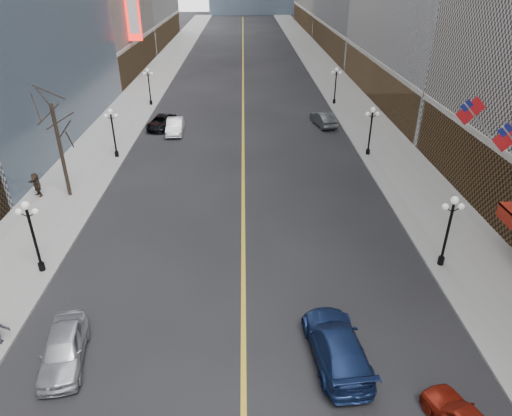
{
  "coord_description": "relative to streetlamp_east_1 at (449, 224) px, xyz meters",
  "views": [
    {
      "loc": [
        0.18,
        7.79,
        15.97
      ],
      "look_at": [
        0.59,
        23.78,
        7.43
      ],
      "focal_mm": 32.0,
      "sensor_mm": 36.0,
      "label": 1
    }
  ],
  "objects": [
    {
      "name": "sidewalk_east",
      "position": [
        2.2,
        40.0,
        -2.83
      ],
      "size": [
        6.0,
        230.0,
        0.15
      ],
      "primitive_type": "cube",
      "color": "gray",
      "rests_on": "ground"
    },
    {
      "name": "sidewalk_west",
      "position": [
        -25.8,
        40.0,
        -2.83
      ],
      "size": [
        6.0,
        230.0,
        0.15
      ],
      "primitive_type": "cube",
      "color": "gray",
      "rests_on": "ground"
    },
    {
      "name": "lane_line",
      "position": [
        -11.8,
        50.0,
        -2.89
      ],
      "size": [
        0.25,
        200.0,
        0.02
      ],
      "primitive_type": "cube",
      "color": "gold",
      "rests_on": "ground"
    },
    {
      "name": "streetlamp_east_1",
      "position": [
        0.0,
        0.0,
        0.0
      ],
      "size": [
        1.26,
        0.44,
        4.52
      ],
      "color": "black",
      "rests_on": "sidewalk_east"
    },
    {
      "name": "streetlamp_east_2",
      "position": [
        0.0,
        18.0,
        0.0
      ],
      "size": [
        1.26,
        0.44,
        4.52
      ],
      "color": "black",
      "rests_on": "sidewalk_east"
    },
    {
      "name": "streetlamp_east_3",
      "position": [
        0.0,
        36.0,
        0.0
      ],
      "size": [
        1.26,
        0.44,
        4.52
      ],
      "color": "black",
      "rests_on": "sidewalk_east"
    },
    {
      "name": "streetlamp_west_1",
      "position": [
        -23.6,
        0.0,
        0.0
      ],
      "size": [
        1.26,
        0.44,
        4.52
      ],
      "color": "black",
      "rests_on": "sidewalk_west"
    },
    {
      "name": "streetlamp_west_2",
      "position": [
        -23.6,
        18.0,
        0.0
      ],
      "size": [
        1.26,
        0.44,
        4.52
      ],
      "color": "black",
      "rests_on": "sidewalk_west"
    },
    {
      "name": "streetlamp_west_3",
      "position": [
        -23.6,
        36.0,
        0.0
      ],
      "size": [
        1.26,
        0.44,
        4.52
      ],
      "color": "black",
      "rests_on": "sidewalk_west"
    },
    {
      "name": "flag_4",
      "position": [
        3.51,
        2.0,
        4.39
      ],
      "size": [
        2.87,
        0.12,
        2.87
      ],
      "color": "#B2B2B7",
      "rests_on": "ground"
    },
    {
      "name": "flag_5",
      "position": [
        3.51,
        7.0,
        4.39
      ],
      "size": [
        2.87,
        0.12,
        2.87
      ],
      "color": "#B2B2B7",
      "rests_on": "ground"
    },
    {
      "name": "tree_west_far",
      "position": [
        -25.3,
        10.0,
        3.34
      ],
      "size": [
        3.6,
        3.6,
        7.92
      ],
      "color": "#2D231C",
      "rests_on": "sidewalk_west"
    },
    {
      "name": "car_nb_near",
      "position": [
        -19.88,
        -6.93,
        -2.13
      ],
      "size": [
        2.57,
        4.77,
        1.54
      ],
      "primitive_type": "imported",
      "rotation": [
        0.0,
        0.0,
        0.17
      ],
      "color": "#BABBC2",
      "rests_on": "ground"
    },
    {
      "name": "car_nb_mid",
      "position": [
        -19.07,
        25.04,
        -2.13
      ],
      "size": [
        1.85,
        4.75,
        1.54
      ],
      "primitive_type": "imported",
      "rotation": [
        0.0,
        0.0,
        0.05
      ],
      "color": "white",
      "rests_on": "ground"
    },
    {
      "name": "car_nb_far",
      "position": [
        -20.8,
        26.82,
        -2.21
      ],
      "size": [
        3.09,
        5.27,
        1.38
      ],
      "primitive_type": "imported",
      "rotation": [
        0.0,
        0.0,
        -0.17
      ],
      "color": "black",
      "rests_on": "ground"
    },
    {
      "name": "car_sb_near",
      "position": [
        -7.58,
        -7.08,
        -2.08
      ],
      "size": [
        2.84,
        5.84,
        1.64
      ],
      "primitive_type": "imported",
      "rotation": [
        0.0,
        0.0,
        3.24
      ],
      "color": "navy",
      "rests_on": "ground"
    },
    {
      "name": "car_sb_far",
      "position": [
        -2.8,
        27.25,
        -2.13
      ],
      "size": [
        2.56,
        4.9,
        1.54
      ],
      "primitive_type": "imported",
      "rotation": [
        0.0,
        0.0,
        3.35
      ],
      "color": "#43484A",
      "rests_on": "ground"
    },
    {
      "name": "ped_west_far",
      "position": [
        -27.66,
        9.89,
        -1.8
      ],
      "size": [
        1.66,
        1.53,
        1.9
      ],
      "primitive_type": "imported",
      "rotation": [
        0.0,
        0.0,
        -0.71
      ],
      "color": "#2F241A",
      "rests_on": "sidewalk_west"
    }
  ]
}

